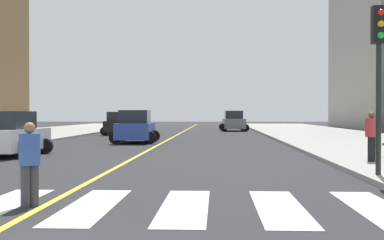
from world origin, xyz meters
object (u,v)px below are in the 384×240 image
(car_blue_fourth, at_px, (135,128))
(traffic_light_near_corner, at_px, (379,56))
(car_black_nearest, at_px, (119,124))
(car_white_third, at_px, (10,135))
(pedestrian_crossing, at_px, (30,160))
(car_yellow_second, at_px, (234,121))
(pedestrian_waiting_east, at_px, (372,134))
(car_gray_fifth, at_px, (234,122))

(car_blue_fourth, distance_m, traffic_light_near_corner, 19.99)
(car_blue_fourth, height_order, traffic_light_near_corner, traffic_light_near_corner)
(car_black_nearest, relative_size, car_white_third, 1.02)
(car_blue_fourth, bearing_deg, car_white_third, -111.72)
(car_white_third, distance_m, pedestrian_crossing, 12.73)
(traffic_light_near_corner, bearing_deg, car_yellow_second, -87.50)
(car_white_third, bearing_deg, pedestrian_waiting_east, -11.22)
(car_yellow_second, height_order, car_white_third, car_white_third)
(car_white_third, bearing_deg, car_black_nearest, 91.64)
(pedestrian_waiting_east, bearing_deg, pedestrian_crossing, -9.51)
(traffic_light_near_corner, bearing_deg, pedestrian_crossing, 28.67)
(car_black_nearest, distance_m, car_yellow_second, 23.43)
(car_black_nearest, xyz_separation_m, pedestrian_crossing, (4.66, -33.84, -0.01))
(car_black_nearest, height_order, car_white_third, car_black_nearest)
(car_yellow_second, bearing_deg, pedestrian_crossing, 84.00)
(pedestrian_crossing, bearing_deg, traffic_light_near_corner, 166.82)
(car_white_third, bearing_deg, car_blue_fourth, 72.82)
(traffic_light_near_corner, height_order, pedestrian_waiting_east, traffic_light_near_corner)
(car_black_nearest, height_order, pedestrian_crossing, car_black_nearest)
(car_yellow_second, bearing_deg, pedestrian_waiting_east, 93.78)
(car_black_nearest, xyz_separation_m, car_blue_fourth, (3.26, -11.99, 0.03))
(car_black_nearest, bearing_deg, car_gray_fifth, 43.94)
(car_yellow_second, xyz_separation_m, pedestrian_crossing, (-5.67, -54.87, 0.08))
(traffic_light_near_corner, relative_size, pedestrian_waiting_east, 2.64)
(car_black_nearest, distance_m, car_gray_fifth, 14.16)
(car_yellow_second, distance_m, pedestrian_crossing, 55.17)
(car_black_nearest, relative_size, pedestrian_waiting_east, 2.57)
(traffic_light_near_corner, bearing_deg, car_blue_fourth, -62.17)
(car_black_nearest, xyz_separation_m, traffic_light_near_corner, (12.53, -29.54, 2.41))
(car_yellow_second, bearing_deg, car_gray_fifth, 87.99)
(car_blue_fourth, xyz_separation_m, pedestrian_crossing, (1.39, -21.86, -0.04))
(car_blue_fourth, xyz_separation_m, car_gray_fifth, (6.70, 22.06, 0.04))
(car_white_third, xyz_separation_m, traffic_light_near_corner, (12.95, -7.37, 2.44))
(car_blue_fourth, bearing_deg, pedestrian_crossing, -88.18)
(traffic_light_near_corner, bearing_deg, pedestrian_waiting_east, -103.78)
(pedestrian_crossing, bearing_deg, car_black_nearest, -124.02)
(car_white_third, bearing_deg, car_gray_fifth, 74.88)
(car_blue_fourth, distance_m, pedestrian_waiting_east, 17.04)
(pedestrian_crossing, bearing_deg, car_gray_fifth, -138.74)
(car_black_nearest, distance_m, car_blue_fourth, 12.43)
(car_gray_fifth, xyz_separation_m, traffic_light_near_corner, (2.57, -39.60, 2.35))
(car_black_nearest, xyz_separation_m, car_gray_fifth, (9.96, 10.07, 0.07))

